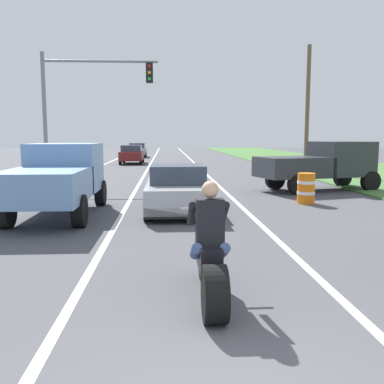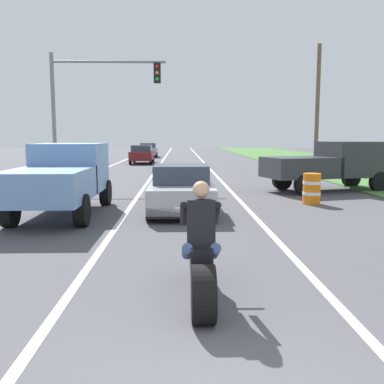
{
  "view_description": "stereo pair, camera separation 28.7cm",
  "coord_description": "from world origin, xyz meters",
  "px_view_note": "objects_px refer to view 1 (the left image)",
  "views": [
    {
      "loc": [
        -0.54,
        -2.84,
        2.18
      ],
      "look_at": [
        0.01,
        6.21,
        1.0
      ],
      "focal_mm": 39.86,
      "sensor_mm": 36.0,
      "label": 1
    },
    {
      "loc": [
        -0.25,
        -2.86,
        2.18
      ],
      "look_at": [
        0.01,
        6.21,
        1.0
      ],
      "focal_mm": 39.86,
      "sensor_mm": 36.0,
      "label": 2
    }
  ],
  "objects_px": {
    "traffic_light_mast_near": "(81,96)",
    "pickup_truck_right_shoulder_dark_grey": "(322,163)",
    "sports_car_silver": "(178,190)",
    "distant_car_far_ahead": "(132,154)",
    "pickup_truck_left_lane_light_blue": "(58,176)",
    "motorcycle_with_rider": "(210,259)",
    "construction_barrel_nearest": "(306,188)",
    "distant_car_further_ahead": "(138,150)"
  },
  "relations": [
    {
      "from": "traffic_light_mast_near",
      "to": "pickup_truck_right_shoulder_dark_grey",
      "type": "bearing_deg",
      "value": -18.2
    },
    {
      "from": "sports_car_silver",
      "to": "distant_car_far_ahead",
      "type": "height_order",
      "value": "distant_car_far_ahead"
    },
    {
      "from": "pickup_truck_right_shoulder_dark_grey",
      "to": "traffic_light_mast_near",
      "type": "bearing_deg",
      "value": 161.8
    },
    {
      "from": "pickup_truck_left_lane_light_blue",
      "to": "distant_car_far_ahead",
      "type": "relative_size",
      "value": 1.2
    },
    {
      "from": "motorcycle_with_rider",
      "to": "construction_barrel_nearest",
      "type": "xyz_separation_m",
      "value": [
        4.02,
        8.22,
        -0.09
      ]
    },
    {
      "from": "pickup_truck_right_shoulder_dark_grey",
      "to": "sports_car_silver",
      "type": "bearing_deg",
      "value": -143.22
    },
    {
      "from": "motorcycle_with_rider",
      "to": "distant_car_far_ahead",
      "type": "relative_size",
      "value": 0.55
    },
    {
      "from": "pickup_truck_left_lane_light_blue",
      "to": "construction_barrel_nearest",
      "type": "xyz_separation_m",
      "value": [
        7.54,
        1.72,
        -0.6
      ]
    },
    {
      "from": "motorcycle_with_rider",
      "to": "pickup_truck_left_lane_light_blue",
      "type": "relative_size",
      "value": 0.46
    },
    {
      "from": "motorcycle_with_rider",
      "to": "construction_barrel_nearest",
      "type": "relative_size",
      "value": 2.21
    },
    {
      "from": "construction_barrel_nearest",
      "to": "distant_car_further_ahead",
      "type": "xyz_separation_m",
      "value": [
        -7.6,
        32.01,
        0.27
      ]
    },
    {
      "from": "motorcycle_with_rider",
      "to": "pickup_truck_right_shoulder_dark_grey",
      "type": "bearing_deg",
      "value": 63.58
    },
    {
      "from": "pickup_truck_left_lane_light_blue",
      "to": "pickup_truck_right_shoulder_dark_grey",
      "type": "relative_size",
      "value": 0.93
    },
    {
      "from": "sports_car_silver",
      "to": "construction_barrel_nearest",
      "type": "distance_m",
      "value": 4.39
    },
    {
      "from": "traffic_light_mast_near",
      "to": "construction_barrel_nearest",
      "type": "height_order",
      "value": "traffic_light_mast_near"
    },
    {
      "from": "pickup_truck_right_shoulder_dark_grey",
      "to": "pickup_truck_left_lane_light_blue",
      "type": "bearing_deg",
      "value": -151.39
    },
    {
      "from": "pickup_truck_right_shoulder_dark_grey",
      "to": "distant_car_far_ahead",
      "type": "xyz_separation_m",
      "value": [
        -9.07,
        17.84,
        -0.33
      ]
    },
    {
      "from": "sports_car_silver",
      "to": "distant_car_further_ahead",
      "type": "bearing_deg",
      "value": 95.78
    },
    {
      "from": "pickup_truck_right_shoulder_dark_grey",
      "to": "construction_barrel_nearest",
      "type": "distance_m",
      "value": 3.81
    },
    {
      "from": "construction_barrel_nearest",
      "to": "distant_car_further_ahead",
      "type": "bearing_deg",
      "value": 103.36
    },
    {
      "from": "traffic_light_mast_near",
      "to": "distant_car_far_ahead",
      "type": "xyz_separation_m",
      "value": [
        1.13,
        14.49,
        -3.27
      ]
    },
    {
      "from": "sports_car_silver",
      "to": "distant_car_further_ahead",
      "type": "height_order",
      "value": "distant_car_further_ahead"
    },
    {
      "from": "distant_car_further_ahead",
      "to": "traffic_light_mast_near",
      "type": "bearing_deg",
      "value": -91.96
    },
    {
      "from": "construction_barrel_nearest",
      "to": "motorcycle_with_rider",
      "type": "bearing_deg",
      "value": -116.03
    },
    {
      "from": "pickup_truck_right_shoulder_dark_grey",
      "to": "construction_barrel_nearest",
      "type": "xyz_separation_m",
      "value": [
        -1.73,
        -3.34,
        -0.6
      ]
    },
    {
      "from": "sports_car_silver",
      "to": "pickup_truck_right_shoulder_dark_grey",
      "type": "bearing_deg",
      "value": 36.78
    },
    {
      "from": "distant_car_far_ahead",
      "to": "distant_car_further_ahead",
      "type": "distance_m",
      "value": 10.83
    },
    {
      "from": "distant_car_far_ahead",
      "to": "motorcycle_with_rider",
      "type": "bearing_deg",
      "value": -83.54
    },
    {
      "from": "distant_car_further_ahead",
      "to": "sports_car_silver",
      "type": "bearing_deg",
      "value": -84.22
    },
    {
      "from": "motorcycle_with_rider",
      "to": "distant_car_further_ahead",
      "type": "bearing_deg",
      "value": 95.09
    },
    {
      "from": "motorcycle_with_rider",
      "to": "construction_barrel_nearest",
      "type": "bearing_deg",
      "value": 63.97
    },
    {
      "from": "construction_barrel_nearest",
      "to": "distant_car_further_ahead",
      "type": "distance_m",
      "value": 32.9
    },
    {
      "from": "traffic_light_mast_near",
      "to": "distant_car_far_ahead",
      "type": "height_order",
      "value": "traffic_light_mast_near"
    },
    {
      "from": "distant_car_far_ahead",
      "to": "distant_car_further_ahead",
      "type": "relative_size",
      "value": 1.0
    },
    {
      "from": "motorcycle_with_rider",
      "to": "pickup_truck_right_shoulder_dark_grey",
      "type": "relative_size",
      "value": 0.43
    },
    {
      "from": "traffic_light_mast_near",
      "to": "distant_car_further_ahead",
      "type": "bearing_deg",
      "value": 88.04
    },
    {
      "from": "motorcycle_with_rider",
      "to": "traffic_light_mast_near",
      "type": "distance_m",
      "value": 15.94
    },
    {
      "from": "construction_barrel_nearest",
      "to": "distant_car_further_ahead",
      "type": "height_order",
      "value": "distant_car_further_ahead"
    },
    {
      "from": "pickup_truck_right_shoulder_dark_grey",
      "to": "distant_car_far_ahead",
      "type": "relative_size",
      "value": 1.29
    },
    {
      "from": "distant_car_far_ahead",
      "to": "distant_car_further_ahead",
      "type": "xyz_separation_m",
      "value": [
        -0.26,
        10.83,
        0.0
      ]
    },
    {
      "from": "pickup_truck_right_shoulder_dark_grey",
      "to": "motorcycle_with_rider",
      "type": "bearing_deg",
      "value": -116.42
    },
    {
      "from": "motorcycle_with_rider",
      "to": "distant_car_further_ahead",
      "type": "xyz_separation_m",
      "value": [
        -3.59,
        40.23,
        0.18
      ]
    }
  ]
}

